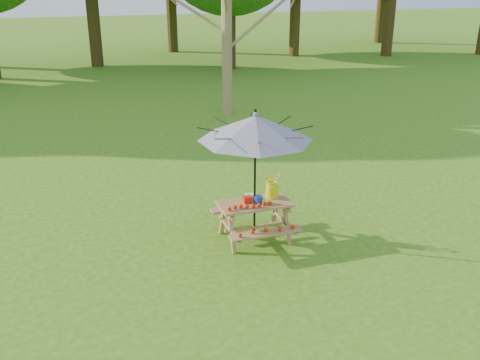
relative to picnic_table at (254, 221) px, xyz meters
name	(u,v)px	position (x,y,z in m)	size (l,w,h in m)	color
picnic_table	(254,221)	(0.00, 0.00, 0.00)	(1.20, 1.32, 0.67)	olive
patio_umbrella	(255,128)	(0.00, 0.00, 1.62)	(2.28, 2.28, 2.25)	black
produce_bins	(253,199)	(-0.02, 0.04, 0.40)	(0.30, 0.39, 0.13)	red
tomatoes_row	(250,206)	(-0.15, -0.18, 0.38)	(0.77, 0.13, 0.07)	red
flower_bucket	(272,183)	(0.36, 0.12, 0.60)	(0.31, 0.28, 0.47)	#E2E50C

